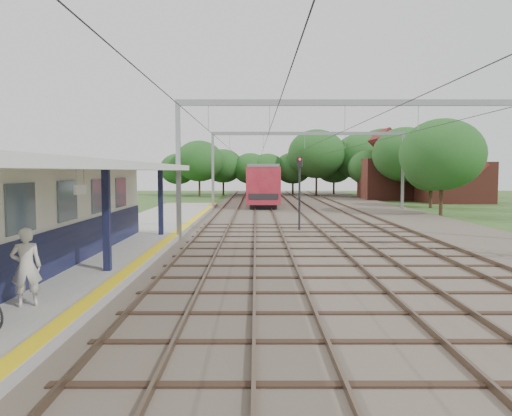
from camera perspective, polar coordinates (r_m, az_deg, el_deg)
name	(u,v)px	position (r m, az deg, el deg)	size (l,w,h in m)	color
ground	(315,348)	(10.37, 6.77, -15.56)	(160.00, 160.00, 0.00)	#2D4C1E
ballast_bed	(320,214)	(40.17, 7.36, -0.73)	(18.00, 90.00, 0.10)	#473D33
platform	(124,241)	(24.74, -14.87, -3.64)	(5.00, 52.00, 0.35)	gray
yellow_stripe	(171,237)	(24.24, -9.72, -3.29)	(0.45, 52.00, 0.01)	yellow
station_building	(27,215)	(18.43, -24.72, -0.70)	(3.41, 18.00, 3.40)	beige
canopy	(46,167)	(17.01, -22.90, 4.37)	(6.40, 20.00, 3.44)	#101333
rail_tracks	(289,213)	(39.92, 3.80, -0.56)	(11.80, 88.00, 0.15)	brown
catenary_system	(321,142)	(35.32, 7.45, 7.46)	(17.22, 88.00, 7.00)	gray
tree_band	(293,161)	(67.01, 4.27, 5.43)	(31.72, 30.88, 8.82)	#382619
house_near	(454,176)	(59.95, 21.71, 3.44)	(7.00, 6.12, 7.89)	brown
house_far	(394,173)	(64.04, 15.55, 3.84)	(8.00, 6.12, 8.66)	brown
person	(26,267)	(12.87, -24.79, -6.13)	(0.68, 0.44, 1.86)	beige
train	(261,181)	(62.48, 0.57, 3.08)	(3.09, 38.40, 4.04)	black
signal_post	(300,185)	(28.84, 5.00, 2.61)	(0.34, 0.30, 4.30)	black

